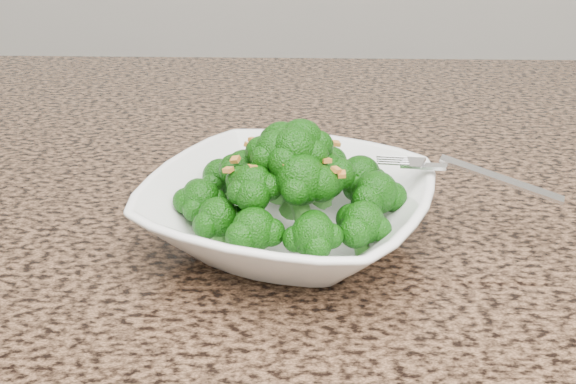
# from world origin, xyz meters

# --- Properties ---
(granite_counter) EXTENTS (1.64, 1.04, 0.03)m
(granite_counter) POSITION_xyz_m (0.00, 0.30, 0.89)
(granite_counter) COLOR brown
(granite_counter) RESTS_ON cabinet
(bowl) EXTENTS (0.32, 0.32, 0.06)m
(bowl) POSITION_xyz_m (0.05, 0.19, 0.93)
(bowl) COLOR white
(bowl) RESTS_ON granite_counter
(broccoli_pile) EXTENTS (0.22, 0.22, 0.07)m
(broccoli_pile) POSITION_xyz_m (0.05, 0.19, 1.00)
(broccoli_pile) COLOR #104E09
(broccoli_pile) RESTS_ON bowl
(garlic_topping) EXTENTS (0.13, 0.13, 0.01)m
(garlic_topping) POSITION_xyz_m (0.05, 0.19, 1.04)
(garlic_topping) COLOR orange
(garlic_topping) RESTS_ON broccoli_pile
(fork) EXTENTS (0.18, 0.09, 0.01)m
(fork) POSITION_xyz_m (0.18, 0.21, 0.97)
(fork) COLOR silver
(fork) RESTS_ON bowl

